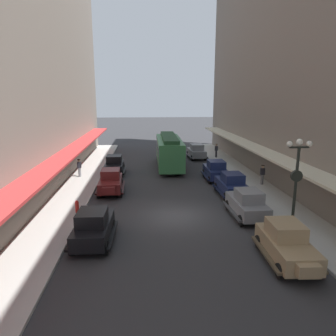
# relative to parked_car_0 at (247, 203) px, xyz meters

# --- Properties ---
(ground_plane) EXTENTS (200.00, 200.00, 0.00)m
(ground_plane) POSITION_rel_parked_car_0_xyz_m (-4.51, 0.60, -0.94)
(ground_plane) COLOR #2D2D30
(sidewalk_left) EXTENTS (3.00, 60.00, 0.15)m
(sidewalk_left) POSITION_rel_parked_car_0_xyz_m (-12.01, 0.60, -0.87)
(sidewalk_left) COLOR #B7B5AD
(sidewalk_left) RESTS_ON ground
(sidewalk_right) EXTENTS (3.00, 60.00, 0.15)m
(sidewalk_right) POSITION_rel_parked_car_0_xyz_m (2.99, 0.60, -0.87)
(sidewalk_right) COLOR #B7B5AD
(sidewalk_right) RESTS_ON ground
(parked_car_0) EXTENTS (2.21, 4.29, 1.84)m
(parked_car_0) POSITION_rel_parked_car_0_xyz_m (0.00, 0.00, 0.00)
(parked_car_0) COLOR slate
(parked_car_0) RESTS_ON ground
(parked_car_1) EXTENTS (2.16, 4.27, 1.84)m
(parked_car_1) POSITION_rel_parked_car_0_xyz_m (0.11, 9.27, 0.00)
(parked_car_1) COLOR #19234C
(parked_car_1) RESTS_ON ground
(parked_car_2) EXTENTS (2.27, 4.30, 1.84)m
(parked_car_2) POSITION_rel_parked_car_0_xyz_m (0.02, -5.51, 0.00)
(parked_car_2) COLOR #997F5B
(parked_car_2) RESTS_ON ground
(parked_car_3) EXTENTS (2.24, 4.30, 1.84)m
(parked_car_3) POSITION_rel_parked_car_0_xyz_m (0.24, 4.43, 0.00)
(parked_car_3) COLOR #19234C
(parked_car_3) RESTS_ON ground
(parked_car_4) EXTENTS (2.30, 4.32, 1.84)m
(parked_car_4) POSITION_rel_parked_car_0_xyz_m (0.05, 19.46, 0.00)
(parked_car_4) COLOR slate
(parked_car_4) RESTS_ON ground
(parked_car_5) EXTENTS (2.14, 4.26, 1.84)m
(parked_car_5) POSITION_rel_parked_car_0_xyz_m (-9.40, 12.21, 0.00)
(parked_car_5) COLOR black
(parked_car_5) RESTS_ON ground
(parked_car_6) EXTENTS (2.22, 4.29, 1.84)m
(parked_car_6) POSITION_rel_parked_car_0_xyz_m (-9.15, 6.08, 0.00)
(parked_car_6) COLOR #591919
(parked_car_6) RESTS_ON ground
(parked_car_7) EXTENTS (2.25, 4.30, 1.84)m
(parked_car_7) POSITION_rel_parked_car_0_xyz_m (-9.16, -2.87, 0.00)
(parked_car_7) COLOR black
(parked_car_7) RESTS_ON ground
(streetcar) EXTENTS (2.70, 9.65, 3.46)m
(streetcar) POSITION_rel_parked_car_0_xyz_m (-3.73, 14.82, 0.96)
(streetcar) COLOR #33723F
(streetcar) RESTS_ON ground
(lamp_post_with_clock) EXTENTS (1.42, 0.44, 5.16)m
(lamp_post_with_clock) POSITION_rel_parked_car_0_xyz_m (1.89, -2.25, 2.04)
(lamp_post_with_clock) COLOR black
(lamp_post_with_clock) RESTS_ON sidewalk_right
(fire_hydrant) EXTENTS (0.24, 0.24, 0.82)m
(fire_hydrant) POSITION_rel_parked_car_0_xyz_m (-10.86, 1.31, -0.38)
(fire_hydrant) COLOR #B21E19
(fire_hydrant) RESTS_ON sidewalk_left
(pedestrian_0) EXTENTS (0.36, 0.28, 1.67)m
(pedestrian_0) POSITION_rel_parked_car_0_xyz_m (3.63, 6.92, 0.07)
(pedestrian_0) COLOR slate
(pedestrian_0) RESTS_ON sidewalk_right
(pedestrian_1) EXTENTS (0.36, 0.28, 1.67)m
(pedestrian_1) POSITION_rel_parked_car_0_xyz_m (2.52, 19.37, 0.07)
(pedestrian_1) COLOR #2D2D33
(pedestrian_1) RESTS_ON sidewalk_right
(pedestrian_2) EXTENTS (0.36, 0.28, 1.67)m
(pedestrian_2) POSITION_rel_parked_car_0_xyz_m (-12.52, 10.85, 0.07)
(pedestrian_2) COLOR slate
(pedestrian_2) RESTS_ON sidewalk_left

